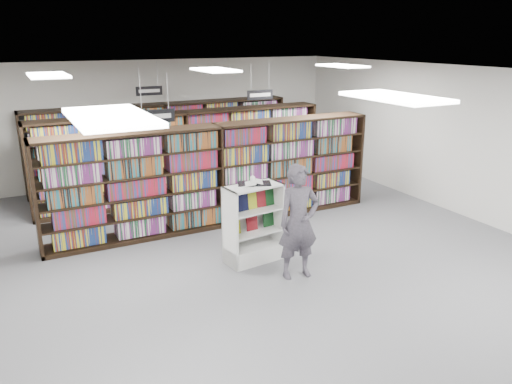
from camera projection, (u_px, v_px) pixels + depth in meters
name	position (u px, v px, depth m)	size (l,w,h in m)	color
floor	(263.00, 260.00, 8.83)	(12.00, 12.00, 0.00)	#4C4C51
ceiling	(264.00, 75.00, 7.87)	(10.00, 12.00, 0.10)	silver
wall_back	(159.00, 121.00, 13.45)	(10.00, 0.10, 3.20)	silver
wall_right	(472.00, 144.00, 10.52)	(0.10, 12.00, 3.20)	silver
bookshelf_row_near	(218.00, 176.00, 10.22)	(7.00, 0.60, 2.10)	black
bookshelf_row_mid	(185.00, 156.00, 11.91)	(7.00, 0.60, 2.10)	black
bookshelf_row_far	(164.00, 143.00, 13.36)	(7.00, 0.60, 2.10)	black
aisle_sign_left	(156.00, 115.00, 8.27)	(0.65, 0.02, 0.80)	#B2B2B7
aisle_sign_right	(260.00, 94.00, 11.27)	(0.65, 0.02, 0.80)	#B2B2B7
aisle_sign_center	(149.00, 90.00, 12.10)	(0.65, 0.02, 0.80)	#B2B2B7
troffer_front_left	(110.00, 117.00, 4.03)	(0.60, 1.20, 0.04)	white
troffer_front_center	(395.00, 97.00, 5.34)	(0.60, 1.20, 0.04)	white
troffer_back_left	(48.00, 75.00, 8.28)	(0.60, 1.20, 0.04)	white
troffer_back_center	(215.00, 70.00, 9.58)	(0.60, 1.20, 0.04)	white
troffer_back_right	(342.00, 66.00, 10.89)	(0.60, 1.20, 0.04)	white
endcap_display	(252.00, 235.00, 8.70)	(1.04, 0.60, 1.38)	silver
open_book	(254.00, 182.00, 8.48)	(0.64, 0.51, 0.13)	black
shopper	(299.00, 222.00, 7.97)	(0.69, 0.45, 1.89)	#514C57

